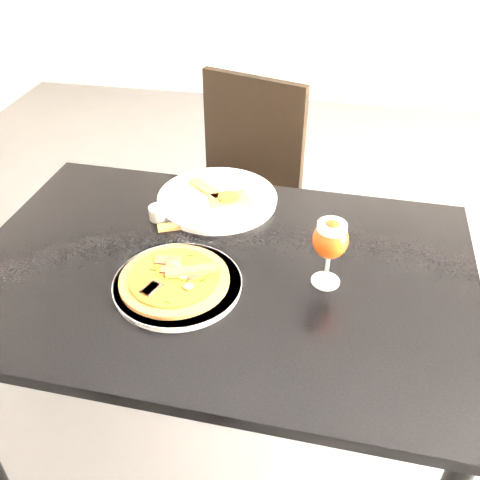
% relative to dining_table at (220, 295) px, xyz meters
% --- Properties ---
extents(ground, '(6.00, 6.00, 0.00)m').
position_rel_dining_table_xyz_m(ground, '(0.34, -0.03, -0.66)').
color(ground, '#57575A').
rests_on(ground, ground).
extents(dining_table, '(1.23, 0.84, 0.75)m').
position_rel_dining_table_xyz_m(dining_table, '(0.00, 0.00, 0.00)').
color(dining_table, black).
rests_on(dining_table, ground).
extents(chair_far, '(0.53, 0.53, 0.92)m').
position_rel_dining_table_xyz_m(chair_far, '(-0.09, 0.72, -0.15)').
color(chair_far, black).
rests_on(chair_far, ground).
extents(plate_main, '(0.35, 0.35, 0.02)m').
position_rel_dining_table_xyz_m(plate_main, '(-0.08, -0.09, 0.10)').
color(plate_main, white).
rests_on(plate_main, dining_table).
extents(pizza, '(0.25, 0.25, 0.03)m').
position_rel_dining_table_xyz_m(pizza, '(-0.08, -0.09, 0.11)').
color(pizza, brown).
rests_on(pizza, plate_main).
extents(plate_second, '(0.37, 0.37, 0.02)m').
position_rel_dining_table_xyz_m(plate_second, '(-0.07, 0.28, 0.10)').
color(plate_second, white).
rests_on(plate_second, dining_table).
extents(crust_scraps, '(0.19, 0.15, 0.01)m').
position_rel_dining_table_xyz_m(crust_scraps, '(-0.05, 0.28, 0.11)').
color(crust_scraps, brown).
rests_on(crust_scraps, plate_second).
extents(loose_crust, '(0.12, 0.07, 0.01)m').
position_rel_dining_table_xyz_m(loose_crust, '(-0.13, 0.14, 0.09)').
color(loose_crust, brown).
rests_on(loose_crust, dining_table).
extents(sauce_cup, '(0.05, 0.05, 0.04)m').
position_rel_dining_table_xyz_m(sauce_cup, '(-0.20, 0.17, 0.11)').
color(sauce_cup, '#B4B0A2').
rests_on(sauce_cup, dining_table).
extents(beer_glass, '(0.08, 0.08, 0.17)m').
position_rel_dining_table_xyz_m(beer_glass, '(0.25, -0.01, 0.21)').
color(beer_glass, silver).
rests_on(beer_glass, dining_table).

